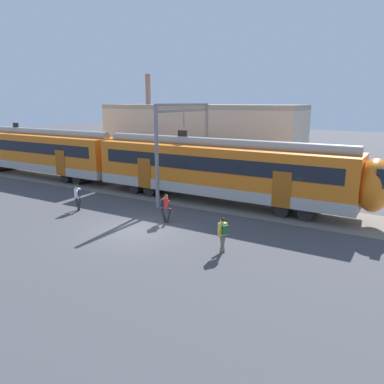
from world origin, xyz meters
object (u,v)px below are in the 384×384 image
object	(u,v)px
pedestrian_white	(78,195)
pedestrian_red	(165,206)
pedestrian_yellow	(223,232)
commuter_train	(120,159)

from	to	relation	value
pedestrian_white	pedestrian_red	size ratio (longest dim) A/B	1.00
pedestrian_red	pedestrian_yellow	distance (m)	5.22
commuter_train	pedestrian_red	distance (m)	9.91
pedestrian_white	pedestrian_yellow	size ratio (longest dim) A/B	1.00
pedestrian_white	commuter_train	bearing A→B (deg)	108.47
pedestrian_white	pedestrian_yellow	distance (m)	10.86
commuter_train	pedestrian_red	xyz separation A→B (m)	(8.16, -5.48, -1.26)
commuter_train	pedestrian_white	distance (m)	6.75
pedestrian_white	pedestrian_red	xyz separation A→B (m)	(6.06, 0.81, 0.00)
pedestrian_white	pedestrian_yellow	xyz separation A→B (m)	(10.76, -1.46, 0.00)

